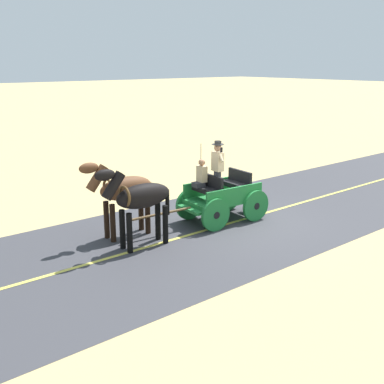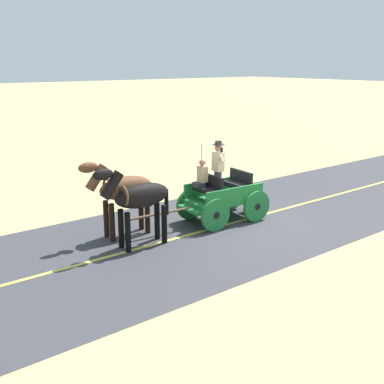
% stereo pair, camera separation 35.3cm
% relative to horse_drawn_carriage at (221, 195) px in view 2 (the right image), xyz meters
% --- Properties ---
extents(ground_plane, '(200.00, 200.00, 0.00)m').
position_rel_horse_drawn_carriage_xyz_m(ground_plane, '(-0.39, -0.47, -0.82)').
color(ground_plane, tan).
extents(road_surface, '(6.31, 160.00, 0.01)m').
position_rel_horse_drawn_carriage_xyz_m(road_surface, '(-0.39, -0.47, -0.81)').
color(road_surface, '#38383D').
rests_on(road_surface, ground).
extents(road_centre_stripe, '(0.12, 160.00, 0.00)m').
position_rel_horse_drawn_carriage_xyz_m(road_centre_stripe, '(-0.39, -0.47, -0.81)').
color(road_centre_stripe, '#DBCC4C').
rests_on(road_centre_stripe, road_surface).
extents(horse_drawn_carriage, '(1.57, 4.52, 2.50)m').
position_rel_horse_drawn_carriage_xyz_m(horse_drawn_carriage, '(0.00, 0.00, 0.00)').
color(horse_drawn_carriage, '#1E7233').
rests_on(horse_drawn_carriage, ground).
extents(horse_near_side, '(0.62, 2.13, 2.21)m').
position_rel_horse_drawn_carriage_xyz_m(horse_near_side, '(-0.25, 3.05, 0.51)').
color(horse_near_side, black).
rests_on(horse_near_side, ground).
extents(horse_off_side, '(0.63, 2.13, 2.21)m').
position_rel_horse_drawn_carriage_xyz_m(horse_off_side, '(0.68, 2.99, 0.51)').
color(horse_off_side, brown).
rests_on(horse_off_side, ground).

